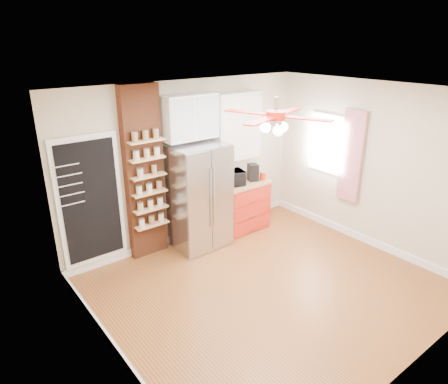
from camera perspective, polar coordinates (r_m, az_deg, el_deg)
floor at (r=5.86m, az=6.29°, el=-13.26°), size 4.50×4.50×0.00m
ceiling at (r=4.87m, az=7.59°, el=13.93°), size 4.50×4.50×0.00m
wall_back at (r=6.69m, az=-5.20°, el=4.16°), size 4.50×0.02×2.70m
wall_front at (r=4.20m, az=26.58°, el=-8.99°), size 4.50×0.02×2.70m
wall_left at (r=4.10m, az=-16.46°, el=-8.23°), size 0.02×4.00×2.70m
wall_right at (r=6.91m, az=20.35°, el=3.45°), size 0.02×4.00×2.70m
chalkboard at (r=6.05m, az=-18.53°, el=-1.29°), size 0.95×0.05×1.95m
brick_pillar at (r=6.23m, az=-11.36°, el=2.52°), size 0.60×0.16×2.70m
fridge at (r=6.53m, az=-3.66°, el=-0.65°), size 0.90×0.70×1.75m
upper_glass_cabinet at (r=6.33m, az=-4.95°, el=10.65°), size 0.90×0.35×0.70m
red_cabinet at (r=7.28m, az=2.50°, el=-1.87°), size 0.94×0.64×0.90m
upper_shelf_unit at (r=6.97m, az=1.77°, el=9.39°), size 0.90×0.30×1.15m
window at (r=7.33m, az=14.56°, el=6.70°), size 0.04×0.75×1.05m
curtain at (r=7.01m, az=17.75°, el=4.86°), size 0.06×0.40×1.55m
ceiling_fan at (r=4.92m, az=7.44°, el=10.74°), size 1.40×1.40×0.44m
toaster_oven at (r=6.90m, az=0.89°, el=1.98°), size 0.53×0.43×0.26m
coffee_maker at (r=7.16m, az=4.16°, el=2.82°), size 0.22×0.23×0.30m
canister_left at (r=7.21m, az=5.56°, el=2.23°), size 0.12×0.12×0.14m
canister_right at (r=7.34m, az=4.65°, el=2.63°), size 0.12×0.12×0.14m
pantry_jar_oats at (r=6.02m, az=-11.91°, el=2.68°), size 0.12×0.12×0.13m
pantry_jar_beans at (r=6.13m, az=-9.96°, el=3.18°), size 0.11×0.11×0.13m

